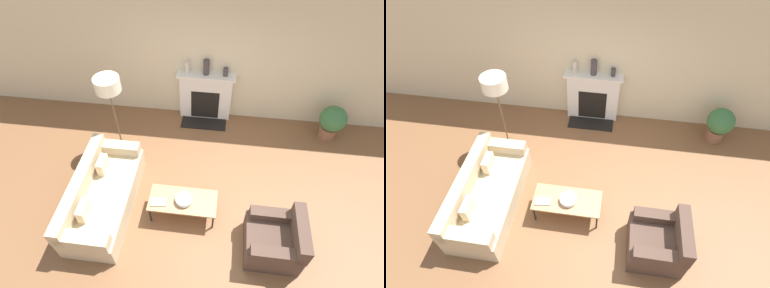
# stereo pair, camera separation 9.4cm
# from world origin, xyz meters

# --- Properties ---
(ground_plane) EXTENTS (18.00, 18.00, 0.00)m
(ground_plane) POSITION_xyz_m (0.00, 0.00, 0.00)
(ground_plane) COLOR brown
(wall_back) EXTENTS (18.00, 0.06, 2.90)m
(wall_back) POSITION_xyz_m (0.00, 2.73, 1.45)
(wall_back) COLOR beige
(wall_back) RESTS_ON ground_plane
(fireplace) EXTENTS (1.25, 0.59, 1.16)m
(fireplace) POSITION_xyz_m (-0.22, 2.58, 0.57)
(fireplace) COLOR silver
(fireplace) RESTS_ON ground_plane
(couch) EXTENTS (0.92, 2.07, 0.77)m
(couch) POSITION_xyz_m (-1.78, -0.04, 0.30)
(couch) COLOR tan
(couch) RESTS_ON ground_plane
(armchair_near) EXTENTS (0.85, 0.83, 0.84)m
(armchair_near) POSITION_xyz_m (1.19, -0.51, 0.32)
(armchair_near) COLOR #4C382D
(armchair_near) RESTS_ON ground_plane
(coffee_table) EXTENTS (1.15, 0.53, 0.41)m
(coffee_table) POSITION_xyz_m (-0.35, -0.02, 0.38)
(coffee_table) COLOR tan
(coffee_table) RESTS_ON ground_plane
(bowl) EXTENTS (0.29, 0.29, 0.09)m
(bowl) POSITION_xyz_m (-0.33, -0.04, 0.46)
(bowl) COLOR silver
(bowl) RESTS_ON coffee_table
(book) EXTENTS (0.29, 0.19, 0.02)m
(book) POSITION_xyz_m (-0.76, -0.12, 0.42)
(book) COLOR #B2A893
(book) RESTS_ON coffee_table
(floor_lamp) EXTENTS (0.47, 0.47, 1.74)m
(floor_lamp) POSITION_xyz_m (-1.89, 1.42, 1.50)
(floor_lamp) COLOR brown
(floor_lamp) RESTS_ON ground_plane
(mantel_vase_left) EXTENTS (0.10, 0.10, 0.27)m
(mantel_vase_left) POSITION_xyz_m (-0.62, 2.60, 1.29)
(mantel_vase_left) COLOR beige
(mantel_vase_left) RESTS_ON fireplace
(mantel_vase_center_left) EXTENTS (0.13, 0.13, 0.33)m
(mantel_vase_center_left) POSITION_xyz_m (-0.23, 2.60, 1.33)
(mantel_vase_center_left) COLOR #3D383D
(mantel_vase_center_left) RESTS_ON fireplace
(mantel_vase_center_right) EXTENTS (0.10, 0.10, 0.18)m
(mantel_vase_center_right) POSITION_xyz_m (0.18, 2.60, 1.25)
(mantel_vase_center_right) COLOR #3D383D
(mantel_vase_center_right) RESTS_ON fireplace
(potted_plant) EXTENTS (0.55, 0.55, 0.80)m
(potted_plant) POSITION_xyz_m (2.50, 2.23, 0.46)
(potted_plant) COLOR brown
(potted_plant) RESTS_ON ground_plane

